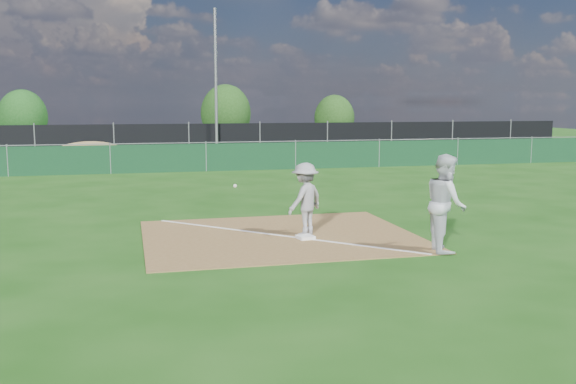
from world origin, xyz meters
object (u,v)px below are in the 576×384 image
at_px(runner, 446,203).
at_px(car_mid, 169,138).
at_px(light_pole, 216,83).
at_px(play_at_first, 305,199).
at_px(tree_right, 334,118).
at_px(first_base, 305,237).
at_px(car_right, 292,140).
at_px(tree_mid, 226,113).
at_px(car_left, 111,139).
at_px(tree_left, 23,117).

relative_size(runner, car_mid, 0.41).
bearing_deg(light_pole, play_at_first, -92.44).
bearing_deg(tree_right, first_base, -109.07).
xyz_separation_m(light_pole, tree_right, (10.08, 9.99, -2.19)).
distance_m(runner, tree_right, 34.98).
distance_m(light_pole, car_right, 7.38).
bearing_deg(car_mid, runner, -170.99).
bearing_deg(car_mid, first_base, -175.72).
bearing_deg(tree_mid, first_base, -95.44).
height_order(light_pole, runner, light_pole).
xyz_separation_m(runner, tree_mid, (0.67, 34.30, 1.20)).
xyz_separation_m(light_pole, play_at_first, (-0.93, -21.71, -3.17)).
distance_m(light_pole, first_base, 22.53).
relative_size(play_at_first, tree_mid, 0.54).
xyz_separation_m(car_mid, tree_mid, (4.44, 6.17, 1.38)).
relative_size(play_at_first, runner, 1.16).
xyz_separation_m(runner, tree_right, (8.68, 33.88, 0.82)).
bearing_deg(tree_mid, car_right, -63.76).
bearing_deg(runner, light_pole, 16.10).
height_order(first_base, tree_mid, tree_mid).
relative_size(car_left, tree_mid, 1.16).
height_order(car_left, car_right, car_left).
bearing_deg(light_pole, first_base, -92.69).
relative_size(play_at_first, tree_left, 0.59).
xyz_separation_m(first_base, tree_mid, (3.10, 32.57, 2.12)).
xyz_separation_m(light_pole, first_base, (-1.04, -22.16, -3.94)).
distance_m(car_right, tree_right, 7.86).
distance_m(tree_mid, tree_right, 8.03).
xyz_separation_m(runner, car_left, (-7.14, 27.80, -0.14)).
distance_m(car_left, tree_left, 9.49).
relative_size(runner, tree_mid, 0.46).
xyz_separation_m(car_right, tree_mid, (-3.22, 6.54, 1.58)).
bearing_deg(tree_left, tree_right, -3.37).
bearing_deg(runner, play_at_first, 59.59).
xyz_separation_m(car_mid, car_right, (7.67, -0.37, -0.21)).
relative_size(car_right, tree_right, 1.15).
relative_size(first_base, car_left, 0.07).
distance_m(car_left, car_right, 11.04).
xyz_separation_m(first_base, car_mid, (-1.34, 26.40, 0.75)).
height_order(tree_left, tree_mid, tree_mid).
relative_size(light_pole, play_at_first, 3.51).
bearing_deg(tree_right, tree_mid, 176.99).
bearing_deg(tree_mid, car_left, -140.26).
distance_m(first_base, car_left, 26.51).
height_order(first_base, play_at_first, play_at_first).
relative_size(light_pole, car_mid, 1.66).
bearing_deg(play_at_first, tree_left, 108.01).
relative_size(car_mid, tree_left, 1.26).
xyz_separation_m(light_pole, tree_mid, (2.06, 10.41, -1.82)).
relative_size(first_base, play_at_first, 0.15).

